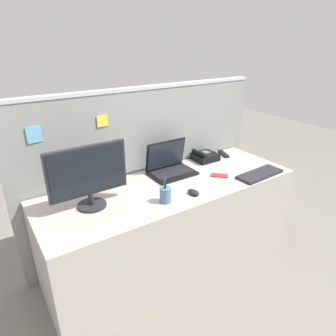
% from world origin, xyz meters
% --- Properties ---
extents(ground_plane, '(10.00, 10.00, 0.00)m').
position_xyz_m(ground_plane, '(0.00, 0.00, 0.00)').
color(ground_plane, slate).
extents(desk, '(2.01, 0.71, 0.74)m').
position_xyz_m(desk, '(0.00, 0.00, 0.37)').
color(desk, '#ADA89E').
rests_on(desk, ground_plane).
extents(cubicle_divider, '(2.18, 0.08, 1.42)m').
position_xyz_m(cubicle_divider, '(-0.00, 0.39, 0.71)').
color(cubicle_divider, gray).
rests_on(cubicle_divider, ground_plane).
extents(desktop_monitor, '(0.52, 0.19, 0.42)m').
position_xyz_m(desktop_monitor, '(-0.62, 0.04, 0.97)').
color(desktop_monitor, '#232328').
rests_on(desktop_monitor, desk).
extents(laptop, '(0.36, 0.25, 0.27)m').
position_xyz_m(laptop, '(0.11, 0.19, 0.80)').
color(laptop, black).
rests_on(laptop, desk).
extents(desk_phone, '(0.21, 0.19, 0.10)m').
position_xyz_m(desk_phone, '(0.53, 0.25, 0.77)').
color(desk_phone, black).
rests_on(desk_phone, desk).
extents(keyboard_main, '(0.42, 0.17, 0.02)m').
position_xyz_m(keyboard_main, '(0.69, -0.26, 0.75)').
color(keyboard_main, '#232328').
rests_on(keyboard_main, desk).
extents(computer_mouse_right_hand, '(0.07, 0.11, 0.03)m').
position_xyz_m(computer_mouse_right_hand, '(0.04, -0.21, 0.75)').
color(computer_mouse_right_hand, black).
rests_on(computer_mouse_right_hand, desk).
extents(pen_cup, '(0.08, 0.08, 0.19)m').
position_xyz_m(pen_cup, '(-0.18, -0.19, 0.79)').
color(pen_cup, '#4C7093').
rests_on(pen_cup, desk).
extents(cell_phone_red_case, '(0.14, 0.14, 0.01)m').
position_xyz_m(cell_phone_red_case, '(0.41, -0.08, 0.74)').
color(cell_phone_red_case, '#B22323').
rests_on(cell_phone_red_case, desk).
extents(tv_remote, '(0.10, 0.18, 0.02)m').
position_xyz_m(tv_remote, '(0.77, 0.25, 0.75)').
color(tv_remote, black).
rests_on(tv_remote, desk).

